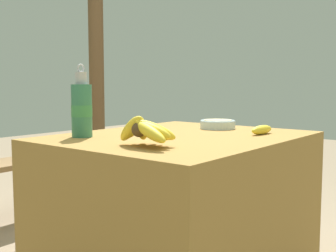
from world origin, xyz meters
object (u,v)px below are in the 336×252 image
at_px(serving_bowl, 218,124).
at_px(support_post_far, 96,60).
at_px(banana_bunch_ripe, 145,130).
at_px(water_bottle, 82,109).
at_px(loose_banana_front, 262,130).
at_px(banana_bunch_green, 59,146).

xyz_separation_m(serving_bowl, support_post_far, (0.80, 1.82, 0.42)).
height_order(banana_bunch_ripe, serving_bowl, banana_bunch_ripe).
distance_m(water_bottle, loose_banana_front, 0.81).
relative_size(serving_bowl, banana_bunch_green, 0.74).
xyz_separation_m(banana_bunch_ripe, banana_bunch_green, (0.81, 1.61, -0.30)).
bearing_deg(loose_banana_front, banana_bunch_ripe, 165.58).
xyz_separation_m(water_bottle, loose_banana_front, (0.58, -0.57, -0.10)).
xyz_separation_m(loose_banana_front, banana_bunch_green, (0.19, 1.77, -0.26)).
xyz_separation_m(serving_bowl, banana_bunch_green, (0.10, 1.47, -0.27)).
bearing_deg(banana_bunch_ripe, support_post_far, 52.27).
xyz_separation_m(water_bottle, banana_bunch_green, (0.76, 1.20, -0.36)).
xyz_separation_m(serving_bowl, loose_banana_front, (-0.09, -0.29, -0.00)).
bearing_deg(banana_bunch_green, banana_bunch_ripe, -116.73).
bearing_deg(loose_banana_front, banana_bunch_green, 83.95).
distance_m(water_bottle, banana_bunch_green, 1.47).
distance_m(serving_bowl, water_bottle, 0.73).
bearing_deg(support_post_far, banana_bunch_ripe, -127.73).
height_order(banana_bunch_ripe, loose_banana_front, banana_bunch_ripe).
distance_m(loose_banana_front, support_post_far, 2.33).
height_order(water_bottle, banana_bunch_green, water_bottle).
bearing_deg(loose_banana_front, water_bottle, 135.63).
relative_size(loose_banana_front, banana_bunch_green, 0.67).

